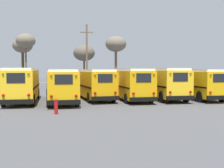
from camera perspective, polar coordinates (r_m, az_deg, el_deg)
ground_plane at (r=27.99m, az=-0.12°, el=-3.18°), size 160.00×160.00×0.00m
school_bus_0 at (r=27.09m, az=-17.67°, el=0.09°), size 2.85×9.81×3.11m
school_bus_1 at (r=26.48m, az=-10.46°, el=-0.02°), size 2.64×10.76×2.99m
school_bus_2 at (r=28.62m, az=-3.92°, el=0.23°), size 2.86×10.10×2.99m
school_bus_3 at (r=28.06m, az=3.35°, el=0.23°), size 2.75×9.93×3.06m
school_bus_4 at (r=28.92m, az=9.94°, el=0.36°), size 2.99×9.50×3.11m
school_bus_5 at (r=30.01m, az=16.22°, el=0.26°), size 2.73×9.52×3.00m
utility_pole at (r=40.04m, az=-5.15°, el=5.63°), size 1.80×0.25×9.38m
bare_tree_0 at (r=47.55m, az=-17.71°, el=7.29°), size 3.18×3.18×8.09m
bare_tree_1 at (r=47.35m, az=0.79°, el=7.97°), size 3.50×3.50×8.63m
bare_tree_2 at (r=44.57m, az=-17.15°, el=8.26°), size 2.90×2.90×8.44m
bare_tree_3 at (r=48.72m, az=-5.70°, el=6.22°), size 3.67×3.67×7.25m
fence_line at (r=36.13m, az=-3.28°, el=-0.25°), size 24.90×0.06×1.42m
fire_hydrant at (r=19.05m, az=-11.30°, el=-4.48°), size 0.24×0.24×1.03m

